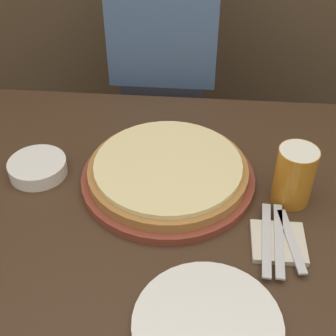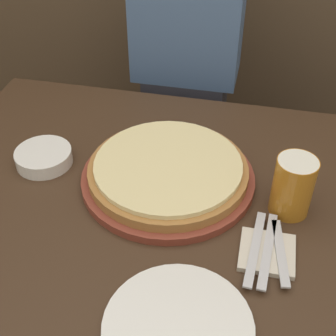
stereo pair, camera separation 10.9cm
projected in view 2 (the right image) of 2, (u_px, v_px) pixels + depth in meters
The scene contains 10 objects.
dining_table at pixel (177, 300), 1.27m from camera, with size 1.27×0.93×0.71m.
pizza_on_board at pixel (168, 173), 1.10m from camera, with size 0.41×0.41×0.06m.
beer_glass at pixel (293, 184), 0.99m from camera, with size 0.09×0.09×0.14m.
dinner_plate at pixel (178, 328), 0.80m from camera, with size 0.26×0.26×0.02m.
side_bowl at pixel (44, 157), 1.15m from camera, with size 0.14×0.14×0.04m.
napkin_stack at pixel (267, 253), 0.94m from camera, with size 0.11×0.11×0.01m.
fork at pixel (255, 248), 0.93m from camera, with size 0.03×0.20×0.00m.
dinner_knife at pixel (268, 250), 0.93m from camera, with size 0.03×0.20×0.00m.
spoon at pixel (280, 252), 0.93m from camera, with size 0.04×0.17×0.00m.
diner_person at pixel (186, 89), 1.60m from camera, with size 0.34×0.20×1.28m.
Camera 2 is at (0.14, -0.74, 1.44)m, focal length 50.00 mm.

